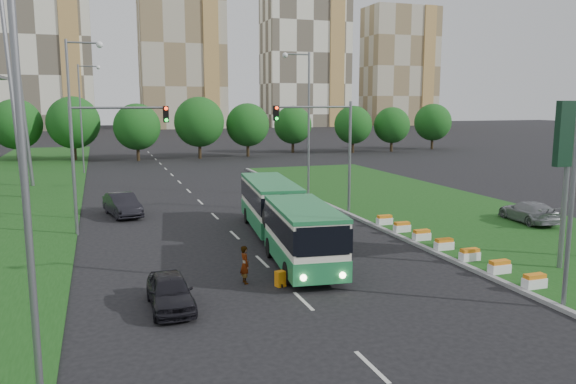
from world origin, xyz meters
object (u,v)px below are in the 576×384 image
object	(u,v)px
traffic_mast_median	(329,140)
car_left_far	(122,205)
articulated_bus	(282,216)
car_median	(528,212)
car_left_near	(170,291)
shopping_trolley	(280,279)
traffic_mast_left	(101,146)
pedestrian	(245,265)

from	to	relation	value
traffic_mast_median	car_left_far	bearing A→B (deg)	163.26
articulated_bus	car_median	size ratio (longest dim) A/B	3.47
traffic_mast_median	car_median	xyz separation A→B (m)	(11.19, -7.19, -4.51)
articulated_bus	car_left_near	distance (m)	10.61
car_median	shopping_trolley	world-z (taller)	car_median
traffic_mast_left	car_left_far	xyz separation A→B (m)	(1.24, 5.19, -4.55)
car_left_near	car_left_far	bearing A→B (deg)	92.32
car_left_near	car_median	size ratio (longest dim) A/B	0.84
traffic_mast_left	articulated_bus	xyz separation A→B (m)	(9.31, -6.25, -3.69)
car_left_near	pedestrian	xyz separation A→B (m)	(3.51, 2.04, 0.17)
articulated_bus	car_median	distance (m)	17.06
car_left_near	car_median	world-z (taller)	car_median
shopping_trolley	traffic_mast_median	bearing A→B (deg)	44.48
traffic_mast_left	shopping_trolley	distance (m)	15.60
car_median	pedestrian	distance (m)	21.45
articulated_bus	car_left_near	xyz separation A→B (m)	(-7.10, -7.83, -0.98)
car_median	pedestrian	world-z (taller)	pedestrian
traffic_mast_left	shopping_trolley	xyz separation A→B (m)	(7.06, -12.97, -5.01)
traffic_mast_left	pedestrian	world-z (taller)	traffic_mast_left
pedestrian	articulated_bus	bearing A→B (deg)	-35.59
articulated_bus	car_left_far	xyz separation A→B (m)	(-8.07, 11.44, -0.86)
pedestrian	shopping_trolley	distance (m)	1.71
articulated_bus	pedestrian	world-z (taller)	articulated_bus
traffic_mast_left	car_left_near	bearing A→B (deg)	-81.10
traffic_mast_median	car_left_far	xyz separation A→B (m)	(-13.91, 4.19, -4.55)
car_left_near	traffic_mast_left	bearing A→B (deg)	98.37
car_left_far	articulated_bus	bearing A→B (deg)	-66.91
traffic_mast_left	car_median	world-z (taller)	traffic_mast_left
traffic_mast_left	car_median	distance (m)	27.44
articulated_bus	car_median	xyz separation A→B (m)	(17.04, 0.07, -0.82)
car_left_near	car_left_far	world-z (taller)	car_left_far
car_left_near	pedestrian	world-z (taller)	pedestrian
car_left_far	shopping_trolley	bearing A→B (deg)	-84.34
traffic_mast_left	car_left_far	world-z (taller)	traffic_mast_left
traffic_mast_left	shopping_trolley	world-z (taller)	traffic_mast_left
car_left_near	pedestrian	distance (m)	4.06
car_left_far	car_median	size ratio (longest dim) A/B	1.02
traffic_mast_median	articulated_bus	world-z (taller)	traffic_mast_median
traffic_mast_median	pedestrian	world-z (taller)	traffic_mast_median
car_left_far	car_median	distance (m)	27.56
articulated_bus	car_left_near	bearing A→B (deg)	-125.62
car_left_far	car_median	bearing A→B (deg)	-36.46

